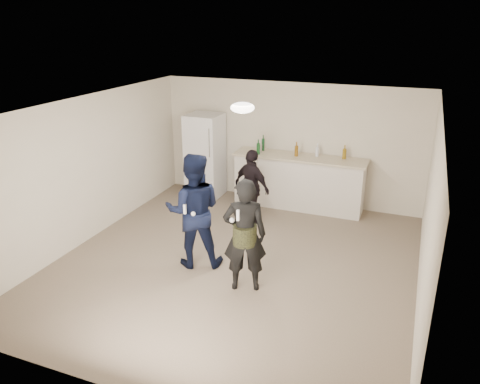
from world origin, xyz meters
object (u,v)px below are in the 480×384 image
at_px(counter, 298,183).
at_px(fridge, 205,156).
at_px(woman, 245,235).
at_px(shaker, 260,148).
at_px(spectator, 252,187).
at_px(man, 194,211).

distance_m(counter, fridge, 2.10).
bearing_deg(counter, woman, -88.55).
bearing_deg(counter, shaker, 179.41).
height_order(counter, fridge, fridge).
relative_size(woman, spectator, 1.17).
bearing_deg(shaker, woman, -74.26).
relative_size(fridge, woman, 1.07).
height_order(shaker, woman, woman).
bearing_deg(spectator, man, 105.57).
height_order(counter, man, man).
xyz_separation_m(shaker, man, (-0.06, -2.92, -0.26)).
xyz_separation_m(man, woman, (0.99, -0.38, -0.07)).
distance_m(counter, spectator, 1.27).
height_order(fridge, man, man).
relative_size(fridge, shaker, 10.59).
distance_m(counter, man, 3.07).
relative_size(shaker, man, 0.09).
height_order(shaker, spectator, spectator).
xyz_separation_m(shaker, woman, (0.93, -3.30, -0.33)).
bearing_deg(shaker, counter, -0.59).
height_order(counter, shaker, shaker).
bearing_deg(man, spectator, -121.04).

